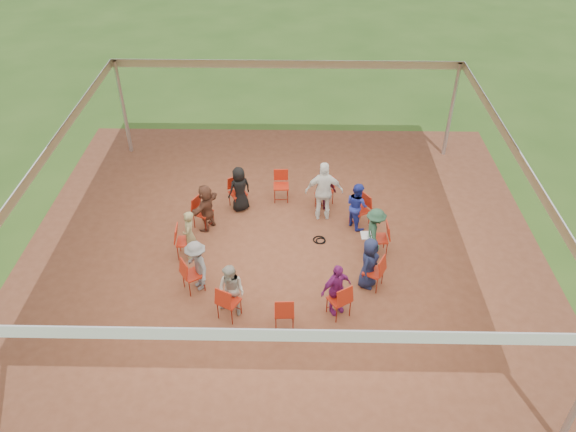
{
  "coord_description": "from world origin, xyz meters",
  "views": [
    {
      "loc": [
        0.33,
        -10.62,
        9.13
      ],
      "look_at": [
        0.13,
        0.3,
        0.97
      ],
      "focal_mm": 35.0,
      "sensor_mm": 36.0,
      "label": 1
    }
  ],
  "objects_px": {
    "chair_7": "(193,275)",
    "standing_person": "(324,191)",
    "chair_11": "(373,272)",
    "person_seated_9": "(369,263)",
    "person_seated_1": "(357,205)",
    "chair_1": "(360,210)",
    "chair_5": "(203,213)",
    "chair_0": "(379,239)",
    "person_seated_4": "(206,207)",
    "person_seated_0": "(375,232)",
    "chair_2": "(324,192)",
    "chair_3": "(281,186)",
    "laptop": "(368,233)",
    "chair_4": "(238,193)",
    "person_seated_6": "(197,266)",
    "person_seated_8": "(336,289)",
    "cable_coil": "(320,240)",
    "person_seated_7": "(231,291)",
    "person_seated_2": "(323,188)",
    "chair_8": "(229,301)",
    "chair_9": "(284,311)",
    "chair_10": "(339,300)",
    "person_seated_5": "(189,235)",
    "person_seated_3": "(240,189)",
    "chair_6": "(185,242)"
  },
  "relations": [
    {
      "from": "chair_11",
      "to": "standing_person",
      "type": "relative_size",
      "value": 0.53
    },
    {
      "from": "chair_3",
      "to": "laptop",
      "type": "height_order",
      "value": "chair_3"
    },
    {
      "from": "chair_0",
      "to": "chair_7",
      "type": "relative_size",
      "value": 1.0
    },
    {
      "from": "chair_7",
      "to": "laptop",
      "type": "relative_size",
      "value": 2.68
    },
    {
      "from": "chair_0",
      "to": "person_seated_2",
      "type": "bearing_deg",
      "value": 32.58
    },
    {
      "from": "chair_1",
      "to": "person_seated_4",
      "type": "bearing_deg",
      "value": 60.86
    },
    {
      "from": "person_seated_0",
      "to": "standing_person",
      "type": "height_order",
      "value": "standing_person"
    },
    {
      "from": "chair_1",
      "to": "chair_5",
      "type": "xyz_separation_m",
      "value": [
        -4.1,
        -0.18,
        0.0
      ]
    },
    {
      "from": "chair_8",
      "to": "person_seated_4",
      "type": "xyz_separation_m",
      "value": [
        -0.9,
        3.14,
        0.21
      ]
    },
    {
      "from": "person_seated_0",
      "to": "person_seated_9",
      "type": "xyz_separation_m",
      "value": [
        -0.25,
        -1.14,
        0.0
      ]
    },
    {
      "from": "chair_2",
      "to": "person_seated_1",
      "type": "xyz_separation_m",
      "value": [
        0.8,
        -0.89,
        0.21
      ]
    },
    {
      "from": "chair_4",
      "to": "person_seated_8",
      "type": "distance_m",
      "value": 4.62
    },
    {
      "from": "person_seated_1",
      "to": "cable_coil",
      "type": "bearing_deg",
      "value": 92.33
    },
    {
      "from": "person_seated_1",
      "to": "person_seated_6",
      "type": "xyz_separation_m",
      "value": [
        -3.8,
        -2.41,
        0.0
      ]
    },
    {
      "from": "chair_2",
      "to": "person_seated_2",
      "type": "height_order",
      "value": "person_seated_2"
    },
    {
      "from": "chair_11",
      "to": "person_seated_4",
      "type": "relative_size",
      "value": 0.69
    },
    {
      "from": "person_seated_2",
      "to": "chair_8",
      "type": "bearing_deg",
      "value": 90.0
    },
    {
      "from": "chair_10",
      "to": "person_seated_6",
      "type": "xyz_separation_m",
      "value": [
        -3.17,
        0.79,
        0.21
      ]
    },
    {
      "from": "chair_7",
      "to": "standing_person",
      "type": "distance_m",
      "value": 4.17
    },
    {
      "from": "chair_0",
      "to": "chair_9",
      "type": "relative_size",
      "value": 1.0
    },
    {
      "from": "person_seated_4",
      "to": "chair_4",
      "type": "bearing_deg",
      "value": 170.54
    },
    {
      "from": "person_seated_5",
      "to": "cable_coil",
      "type": "relative_size",
      "value": 3.16
    },
    {
      "from": "chair_11",
      "to": "person_seated_5",
      "type": "xyz_separation_m",
      "value": [
        -4.35,
        1.0,
        0.21
      ]
    },
    {
      "from": "chair_5",
      "to": "person_seated_7",
      "type": "relative_size",
      "value": 0.69
    },
    {
      "from": "chair_10",
      "to": "cable_coil",
      "type": "xyz_separation_m",
      "value": [
        -0.33,
        2.54,
        -0.43
      ]
    },
    {
      "from": "chair_4",
      "to": "chair_7",
      "type": "height_order",
      "value": "same"
    },
    {
      "from": "chair_3",
      "to": "chair_10",
      "type": "bearing_deg",
      "value": 105.0
    },
    {
      "from": "chair_0",
      "to": "person_seated_0",
      "type": "distance_m",
      "value": 0.24
    },
    {
      "from": "chair_3",
      "to": "chair_9",
      "type": "bearing_deg",
      "value": 90.0
    },
    {
      "from": "chair_6",
      "to": "chair_11",
      "type": "relative_size",
      "value": 1.0
    },
    {
      "from": "chair_4",
      "to": "laptop",
      "type": "height_order",
      "value": "chair_4"
    },
    {
      "from": "chair_11",
      "to": "person_seated_1",
      "type": "bearing_deg",
      "value": 32.58
    },
    {
      "from": "chair_5",
      "to": "chair_10",
      "type": "bearing_deg",
      "value": 75.0
    },
    {
      "from": "person_seated_2",
      "to": "chair_4",
      "type": "bearing_deg",
      "value": 27.42
    },
    {
      "from": "person_seated_6",
      "to": "person_seated_8",
      "type": "relative_size",
      "value": 1.0
    },
    {
      "from": "chair_1",
      "to": "chair_2",
      "type": "distance_m",
      "value": 1.23
    },
    {
      "from": "chair_5",
      "to": "person_seated_7",
      "type": "distance_m",
      "value": 3.27
    },
    {
      "from": "chair_1",
      "to": "person_seated_4",
      "type": "xyz_separation_m",
      "value": [
        -3.99,
        -0.23,
        0.21
      ]
    },
    {
      "from": "chair_8",
      "to": "chair_5",
      "type": "bearing_deg",
      "value": 135.0
    },
    {
      "from": "chair_3",
      "to": "person_seated_3",
      "type": "relative_size",
      "value": 0.69
    },
    {
      "from": "chair_0",
      "to": "person_seated_7",
      "type": "relative_size",
      "value": 0.69
    },
    {
      "from": "person_seated_8",
      "to": "standing_person",
      "type": "height_order",
      "value": "standing_person"
    },
    {
      "from": "chair_11",
      "to": "laptop",
      "type": "bearing_deg",
      "value": 28.24
    },
    {
      "from": "chair_2",
      "to": "person_seated_8",
      "type": "distance_m",
      "value": 4.01
    },
    {
      "from": "chair_5",
      "to": "person_seated_9",
      "type": "bearing_deg",
      "value": 90.0
    },
    {
      "from": "chair_11",
      "to": "person_seated_9",
      "type": "xyz_separation_m",
      "value": [
        -0.11,
        0.06,
        0.21
      ]
    },
    {
      "from": "person_seated_0",
      "to": "cable_coil",
      "type": "distance_m",
      "value": 1.52
    },
    {
      "from": "chair_2",
      "to": "chair_4",
      "type": "height_order",
      "value": "same"
    },
    {
      "from": "person_seated_6",
      "to": "person_seated_8",
      "type": "distance_m",
      "value": 3.18
    },
    {
      "from": "chair_11",
      "to": "person_seated_3",
      "type": "height_order",
      "value": "person_seated_3"
    }
  ]
}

